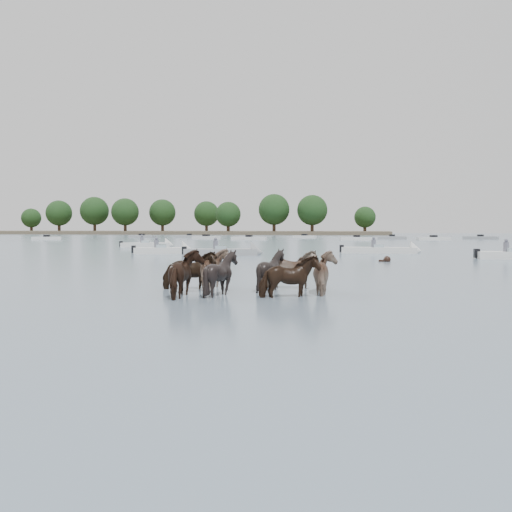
# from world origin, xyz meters

# --- Properties ---
(ground) EXTENTS (400.00, 400.00, 0.00)m
(ground) POSITION_xyz_m (0.00, 0.00, 0.00)
(ground) COLOR slate
(ground) RESTS_ON ground
(shoreline) EXTENTS (160.00, 30.00, 1.00)m
(shoreline) POSITION_xyz_m (-70.00, 150.00, 0.50)
(shoreline) COLOR #4C4233
(shoreline) RESTS_ON ground
(pony_herd) EXTENTS (6.52, 4.29, 1.61)m
(pony_herd) POSITION_xyz_m (0.63, 0.13, 0.56)
(pony_herd) COLOR black
(pony_herd) RESTS_ON ground
(swimming_pony) EXTENTS (0.72, 0.44, 0.44)m
(swimming_pony) POSITION_xyz_m (5.34, 17.00, 0.10)
(swimming_pony) COLOR black
(swimming_pony) RESTS_ON ground
(motorboat_a) EXTENTS (4.97, 3.40, 1.92)m
(motorboat_a) POSITION_xyz_m (-11.28, 24.14, 0.23)
(motorboat_a) COLOR silver
(motorboat_a) RESTS_ON ground
(motorboat_b) EXTENTS (6.10, 3.00, 1.92)m
(motorboat_b) POSITION_xyz_m (-5.80, 22.51, 0.22)
(motorboat_b) COLOR gray
(motorboat_b) RESTS_ON ground
(motorboat_c) EXTENTS (6.55, 1.82, 1.92)m
(motorboat_c) POSITION_xyz_m (5.83, 28.18, 0.22)
(motorboat_c) COLOR silver
(motorboat_c) RESTS_ON ground
(motorboat_f) EXTENTS (5.71, 3.36, 1.92)m
(motorboat_f) POSITION_xyz_m (-18.24, 37.05, 0.23)
(motorboat_f) COLOR silver
(motorboat_f) RESTS_ON ground
(distant_flotilla) EXTENTS (102.37, 30.40, 0.93)m
(distant_flotilla) POSITION_xyz_m (-0.85, 78.92, 0.26)
(distant_flotilla) COLOR silver
(distant_flotilla) RESTS_ON ground
(treeline) EXTENTS (150.81, 24.53, 12.57)m
(treeline) POSITION_xyz_m (-67.68, 148.96, 6.92)
(treeline) COLOR #382619
(treeline) RESTS_ON ground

